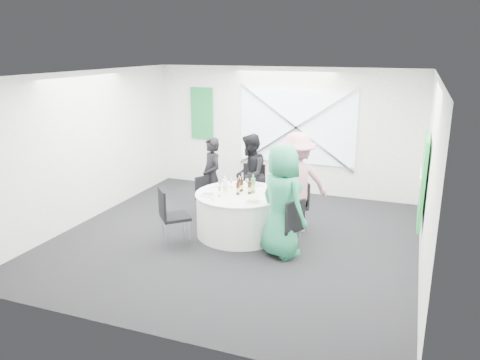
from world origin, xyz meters
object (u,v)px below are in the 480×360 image
(person_man_back_left, at_px, (212,176))
(green_water_bottle, at_px, (253,186))
(chair_back_left, at_px, (206,194))
(person_man_back, at_px, (250,175))
(person_woman_pink, at_px, (297,183))
(chair_front_right, at_px, (289,223))
(person_woman_green, at_px, (282,201))
(chair_front_left, at_px, (170,212))
(clear_water_bottle, at_px, (225,186))
(banquet_table, at_px, (240,214))
(chair_back_right, at_px, (299,202))
(chair_back, at_px, (253,186))

(person_man_back_left, relative_size, green_water_bottle, 4.69)
(chair_back_left, height_order, person_man_back, person_man_back)
(green_water_bottle, bearing_deg, person_woman_pink, 31.75)
(chair_front_right, height_order, person_man_back_left, person_man_back_left)
(person_woman_green, bearing_deg, person_man_back_left, -5.32)
(person_man_back_left, bearing_deg, chair_front_left, -49.49)
(person_man_back_left, relative_size, clear_water_bottle, 5.02)
(banquet_table, height_order, chair_front_left, chair_front_left)
(chair_back_right, bearing_deg, person_man_back_left, -129.87)
(banquet_table, xyz_separation_m, person_woman_green, (0.91, -0.56, 0.52))
(chair_front_right, bearing_deg, clear_water_bottle, -82.34)
(chair_back_left, distance_m, green_water_bottle, 1.24)
(chair_back_left, distance_m, person_woman_pink, 1.82)
(person_woman_pink, bearing_deg, green_water_bottle, 0.81)
(banquet_table, distance_m, person_woman_pink, 1.14)
(chair_back, bearing_deg, clear_water_bottle, -103.55)
(chair_back, relative_size, clear_water_bottle, 3.30)
(chair_back, height_order, person_woman_pink, person_woman_pink)
(person_woman_pink, bearing_deg, person_woman_green, 61.06)
(person_man_back_left, xyz_separation_m, person_woman_pink, (1.77, -0.27, 0.13))
(person_man_back, xyz_separation_m, green_water_bottle, (0.40, -0.96, 0.09))
(banquet_table, xyz_separation_m, chair_front_right, (1.04, -0.57, 0.18))
(chair_front_left, xyz_separation_m, person_woman_pink, (1.80, 1.36, 0.32))
(chair_front_left, relative_size, person_man_back_left, 0.64)
(chair_front_left, xyz_separation_m, person_woman_green, (1.84, 0.27, 0.32))
(chair_back, bearing_deg, chair_front_right, -60.33)
(chair_front_left, bearing_deg, person_man_back_left, -43.22)
(chair_back, bearing_deg, person_man_back_left, -170.74)
(chair_front_right, xyz_separation_m, clear_water_bottle, (-1.29, 0.50, 0.32))
(chair_back, bearing_deg, banquet_table, -90.00)
(chair_front_left, bearing_deg, person_woman_pink, -94.93)
(green_water_bottle, bearing_deg, person_man_back_left, 147.80)
(person_woman_green, bearing_deg, clear_water_bottle, 8.87)
(person_man_back_left, distance_m, green_water_bottle, 1.30)
(chair_back, height_order, chair_front_right, chair_back)
(person_woman_green, relative_size, green_water_bottle, 5.51)
(chair_back_left, bearing_deg, person_man_back, -21.47)
(banquet_table, distance_m, chair_front_left, 1.26)
(person_man_back_left, distance_m, person_woman_pink, 1.79)
(person_woman_pink, relative_size, person_woman_green, 1.00)
(chair_back_right, bearing_deg, chair_front_left, -85.69)
(chair_back_right, relative_size, clear_water_bottle, 2.92)
(person_man_back, height_order, person_woman_pink, person_woman_pink)
(person_woman_green, distance_m, green_water_bottle, 0.98)
(person_woman_green, bearing_deg, chair_back_right, -58.06)
(banquet_table, relative_size, clear_water_bottle, 5.10)
(chair_back_right, height_order, person_woman_green, person_woman_green)
(chair_front_right, bearing_deg, person_woman_pink, -142.43)
(banquet_table, height_order, person_man_back, person_man_back)
(person_woman_pink, distance_m, clear_water_bottle, 1.27)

